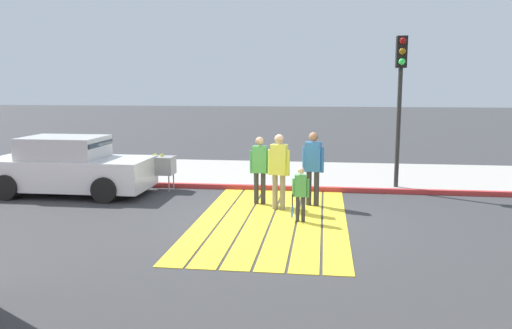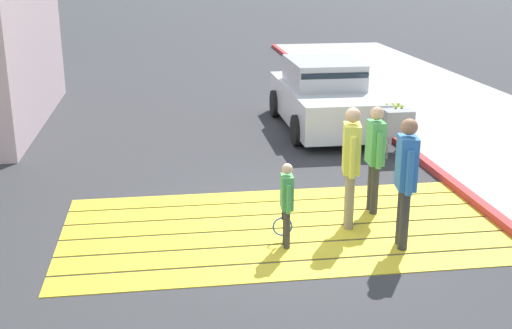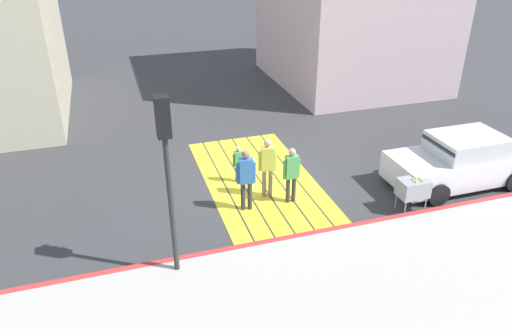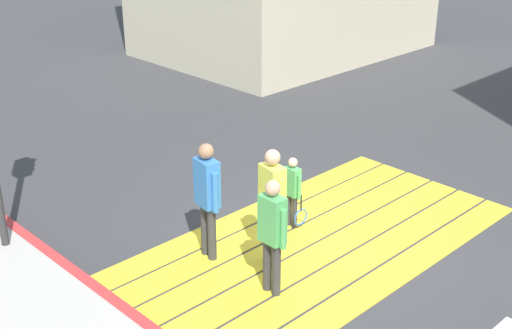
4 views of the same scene
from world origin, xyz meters
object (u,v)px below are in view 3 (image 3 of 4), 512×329
traffic_light_corner (166,153)px  pedestrian_adult_side (291,172)px  car_parked_near_curb (460,161)px  pedestrian_adult_trailing (246,176)px  tennis_ball_cart (413,188)px  pedestrian_child_with_racket (239,162)px  pedestrian_adult_lead (268,164)px

traffic_light_corner → pedestrian_adult_side: 4.62m
car_parked_near_curb → pedestrian_adult_trailing: 6.59m
pedestrian_adult_side → car_parked_near_curb: bearing=-95.4°
car_parked_near_curb → traffic_light_corner: size_ratio=1.02×
tennis_ball_cart → pedestrian_adult_side: bearing=65.2°
pedestrian_child_with_racket → pedestrian_adult_lead: bearing=-152.0°
car_parked_near_curb → pedestrian_adult_lead: bearing=80.0°
pedestrian_adult_lead → pedestrian_child_with_racket: size_ratio=1.50×
tennis_ball_cart → pedestrian_child_with_racket: pedestrian_child_with_racket is taller
pedestrian_adult_side → pedestrian_child_with_racket: (1.57, 1.08, -0.31)m
pedestrian_adult_lead → pedestrian_adult_trailing: bearing=123.8°
traffic_light_corner → pedestrian_adult_side: traffic_light_corner is taller
pedestrian_adult_trailing → pedestrian_child_with_racket: size_ratio=1.51×
car_parked_near_curb → pedestrian_child_with_racket: car_parked_near_curb is taller
car_parked_near_curb → pedestrian_adult_lead: pedestrian_adult_lead is taller
car_parked_near_curb → pedestrian_adult_trailing: size_ratio=2.37×
pedestrian_adult_trailing → pedestrian_child_with_racket: bearing=-8.5°
tennis_ball_cart → pedestrian_adult_trailing: (1.40, 4.32, 0.36)m
car_parked_near_curb → pedestrian_adult_side: (0.49, 5.25, 0.25)m
traffic_light_corner → pedestrian_adult_lead: 4.48m
pedestrian_adult_side → pedestrian_child_with_racket: 1.93m
pedestrian_adult_trailing → pedestrian_adult_side: bearing=-90.1°
pedestrian_child_with_racket → pedestrian_adult_side: bearing=-145.6°
tennis_ball_cart → pedestrian_adult_lead: bearing=61.5°
pedestrian_adult_lead → pedestrian_adult_trailing: size_ratio=0.99×
traffic_light_corner → pedestrian_adult_trailing: bearing=-47.6°
car_parked_near_curb → traffic_light_corner: (-1.58, 8.84, 2.30)m
pedestrian_adult_lead → pedestrian_child_with_racket: bearing=28.0°
pedestrian_child_with_racket → traffic_light_corner: bearing=145.4°
tennis_ball_cart → pedestrian_child_with_racket: size_ratio=0.84×
pedestrian_adult_trailing → pedestrian_child_with_racket: pedestrian_adult_trailing is taller
traffic_light_corner → pedestrian_adult_lead: size_ratio=2.35×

